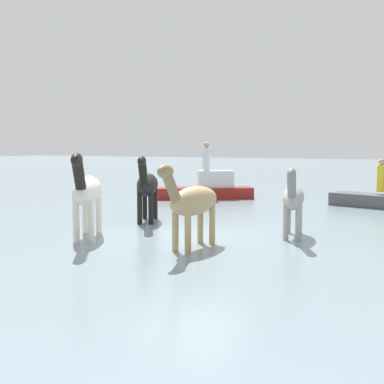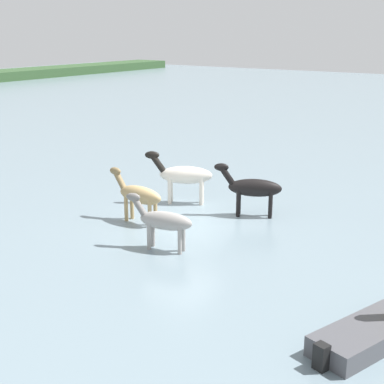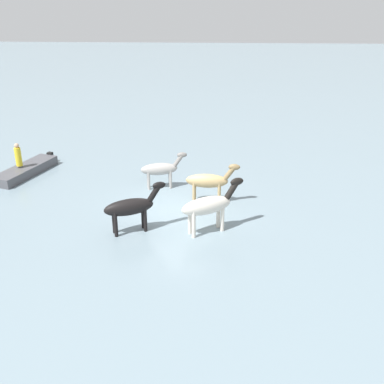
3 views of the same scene
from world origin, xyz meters
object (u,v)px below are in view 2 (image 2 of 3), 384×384
at_px(horse_mid_herd, 163,221).
at_px(horse_lead, 252,188).
at_px(horse_dun_straggler, 138,195).
at_px(horse_pinto_flank, 183,175).
at_px(boat_dinghy_port, 381,331).

xyz_separation_m(horse_mid_herd, horse_lead, (4.52, -0.62, 0.12)).
xyz_separation_m(horse_dun_straggler, horse_lead, (2.95, -2.95, 0.05)).
bearing_deg(horse_dun_straggler, horse_mid_herd, 148.33).
xyz_separation_m(horse_dun_straggler, horse_pinto_flank, (2.80, 0.05, 0.12)).
bearing_deg(horse_mid_herd, horse_dun_straggler, -46.95).
bearing_deg(horse_mid_herd, horse_pinto_flank, -74.42).
bearing_deg(horse_lead, horse_dun_straggler, 20.36).
relative_size(horse_pinto_flank, boat_dinghy_port, 0.61).
bearing_deg(boat_dinghy_port, horse_dun_straggler, 90.58).
height_order(horse_mid_herd, boat_dinghy_port, horse_mid_herd).
bearing_deg(horse_lead, boat_dinghy_port, 113.58).
bearing_deg(boat_dinghy_port, horse_mid_herd, 96.92).
bearing_deg(boat_dinghy_port, horse_pinto_flank, 76.84).
bearing_deg(horse_lead, horse_pinto_flank, -21.70).
bearing_deg(horse_mid_herd, horse_lead, -110.88).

